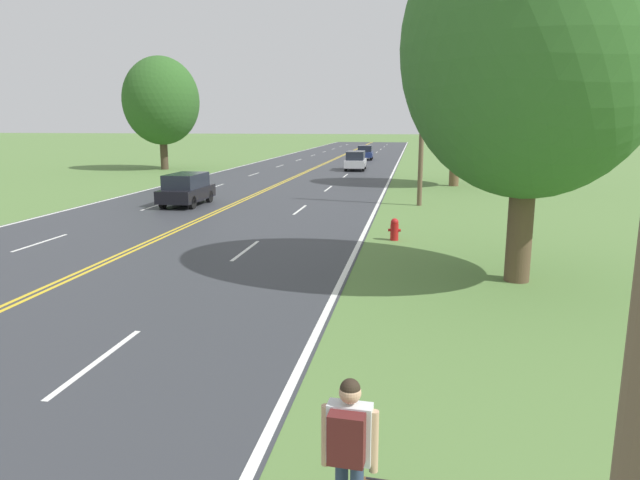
{
  "coord_description": "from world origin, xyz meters",
  "views": [
    {
      "loc": [
        9.17,
        -1.15,
        4.16
      ],
      "look_at": [
        6.87,
        12.6,
        1.27
      ],
      "focal_mm": 32.0,
      "sensor_mm": 36.0,
      "label": 1
    }
  ],
  "objects_px": {
    "hitchhiker_person": "(349,443)",
    "car_black_hatchback_nearest": "(186,189)",
    "tree_left_verge": "(458,92)",
    "car_dark_blue_sedan_mid_near": "(365,152)",
    "fire_hydrant": "(394,229)",
    "tree_behind_sign": "(533,48)",
    "tree_mid_treeline": "(161,101)",
    "car_silver_suv_approaching": "(356,160)"
  },
  "relations": [
    {
      "from": "tree_left_verge",
      "to": "tree_mid_treeline",
      "type": "bearing_deg",
      "value": 159.07
    },
    {
      "from": "tree_mid_treeline",
      "to": "car_black_hatchback_nearest",
      "type": "distance_m",
      "value": 24.07
    },
    {
      "from": "tree_left_verge",
      "to": "car_black_hatchback_nearest",
      "type": "bearing_deg",
      "value": -140.48
    },
    {
      "from": "fire_hydrant",
      "to": "car_silver_suv_approaching",
      "type": "relative_size",
      "value": 0.18
    },
    {
      "from": "hitchhiker_person",
      "to": "car_silver_suv_approaching",
      "type": "height_order",
      "value": "hitchhiker_person"
    },
    {
      "from": "fire_hydrant",
      "to": "tree_mid_treeline",
      "type": "xyz_separation_m",
      "value": [
        -21.47,
        27.98,
        5.55
      ]
    },
    {
      "from": "hitchhiker_person",
      "to": "car_silver_suv_approaching",
      "type": "xyz_separation_m",
      "value": [
        -4.66,
        45.07,
        -0.17
      ]
    },
    {
      "from": "car_black_hatchback_nearest",
      "to": "tree_behind_sign",
      "type": "bearing_deg",
      "value": -130.23
    },
    {
      "from": "hitchhiker_person",
      "to": "car_dark_blue_sedan_mid_near",
      "type": "height_order",
      "value": "hitchhiker_person"
    },
    {
      "from": "tree_behind_sign",
      "to": "car_silver_suv_approaching",
      "type": "relative_size",
      "value": 2.21
    },
    {
      "from": "fire_hydrant",
      "to": "car_dark_blue_sedan_mid_near",
      "type": "xyz_separation_m",
      "value": [
        -5.0,
        44.24,
        0.41
      ]
    },
    {
      "from": "fire_hydrant",
      "to": "tree_behind_sign",
      "type": "bearing_deg",
      "value": -54.54
    },
    {
      "from": "tree_behind_sign",
      "to": "tree_mid_treeline",
      "type": "xyz_separation_m",
      "value": [
        -24.91,
        32.8,
        -0.01
      ]
    },
    {
      "from": "tree_left_verge",
      "to": "tree_behind_sign",
      "type": "xyz_separation_m",
      "value": [
        0.24,
        -23.36,
        -0.1
      ]
    },
    {
      "from": "tree_behind_sign",
      "to": "car_black_hatchback_nearest",
      "type": "distance_m",
      "value": 19.18
    },
    {
      "from": "car_silver_suv_approaching",
      "to": "tree_mid_treeline",
      "type": "bearing_deg",
      "value": -85.37
    },
    {
      "from": "hitchhiker_person",
      "to": "tree_left_verge",
      "type": "distance_m",
      "value": 34.16
    },
    {
      "from": "tree_mid_treeline",
      "to": "tree_left_verge",
      "type": "bearing_deg",
      "value": -20.93
    },
    {
      "from": "hitchhiker_person",
      "to": "tree_left_verge",
      "type": "relative_size",
      "value": 0.18
    },
    {
      "from": "hitchhiker_person",
      "to": "car_black_hatchback_nearest",
      "type": "distance_m",
      "value": 24.67
    },
    {
      "from": "car_black_hatchback_nearest",
      "to": "car_dark_blue_sedan_mid_near",
      "type": "height_order",
      "value": "car_black_hatchback_nearest"
    },
    {
      "from": "tree_left_verge",
      "to": "car_dark_blue_sedan_mid_near",
      "type": "distance_m",
      "value": 27.48
    },
    {
      "from": "fire_hydrant",
      "to": "tree_left_verge",
      "type": "height_order",
      "value": "tree_left_verge"
    },
    {
      "from": "fire_hydrant",
      "to": "car_silver_suv_approaching",
      "type": "distance_m",
      "value": 30.32
    },
    {
      "from": "tree_left_verge",
      "to": "car_silver_suv_approaching",
      "type": "xyz_separation_m",
      "value": [
        -7.74,
        11.43,
        -5.19
      ]
    },
    {
      "from": "tree_behind_sign",
      "to": "car_dark_blue_sedan_mid_near",
      "type": "relative_size",
      "value": 2.42
    },
    {
      "from": "fire_hydrant",
      "to": "tree_left_verge",
      "type": "relative_size",
      "value": 0.08
    },
    {
      "from": "tree_left_verge",
      "to": "tree_mid_treeline",
      "type": "relative_size",
      "value": 1.0
    },
    {
      "from": "hitchhiker_person",
      "to": "tree_mid_treeline",
      "type": "distance_m",
      "value": 48.44
    },
    {
      "from": "fire_hydrant",
      "to": "tree_mid_treeline",
      "type": "bearing_deg",
      "value": 127.51
    },
    {
      "from": "car_dark_blue_sedan_mid_near",
      "to": "car_black_hatchback_nearest",
      "type": "bearing_deg",
      "value": -10.87
    },
    {
      "from": "car_silver_suv_approaching",
      "to": "fire_hydrant",
      "type": "bearing_deg",
      "value": 6.55
    },
    {
      "from": "fire_hydrant",
      "to": "car_black_hatchback_nearest",
      "type": "bearing_deg",
      "value": 146.77
    },
    {
      "from": "hitchhiker_person",
      "to": "car_black_hatchback_nearest",
      "type": "bearing_deg",
      "value": 30.18
    },
    {
      "from": "tree_behind_sign",
      "to": "car_dark_blue_sedan_mid_near",
      "type": "xyz_separation_m",
      "value": [
        -8.44,
        49.06,
        -5.15
      ]
    },
    {
      "from": "fire_hydrant",
      "to": "tree_left_verge",
      "type": "bearing_deg",
      "value": 80.22
    },
    {
      "from": "car_black_hatchback_nearest",
      "to": "car_dark_blue_sedan_mid_near",
      "type": "relative_size",
      "value": 0.96
    },
    {
      "from": "car_black_hatchback_nearest",
      "to": "car_dark_blue_sedan_mid_near",
      "type": "xyz_separation_m",
      "value": [
        5.75,
        37.2,
        -0.04
      ]
    },
    {
      "from": "car_black_hatchback_nearest",
      "to": "tree_left_verge",
      "type": "bearing_deg",
      "value": -50.8
    },
    {
      "from": "hitchhiker_person",
      "to": "tree_behind_sign",
      "type": "bearing_deg",
      "value": -13.84
    },
    {
      "from": "hitchhiker_person",
      "to": "tree_left_verge",
      "type": "bearing_deg",
      "value": -1.18
    },
    {
      "from": "tree_mid_treeline",
      "to": "car_dark_blue_sedan_mid_near",
      "type": "xyz_separation_m",
      "value": [
        16.47,
        16.26,
        -5.14
      ]
    }
  ]
}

